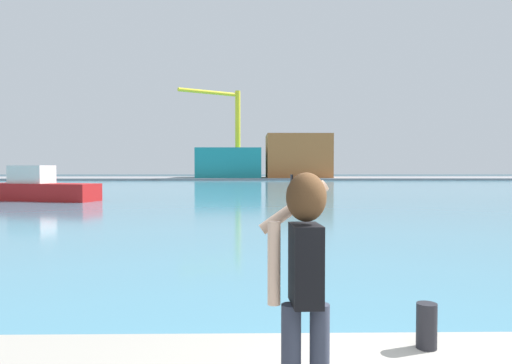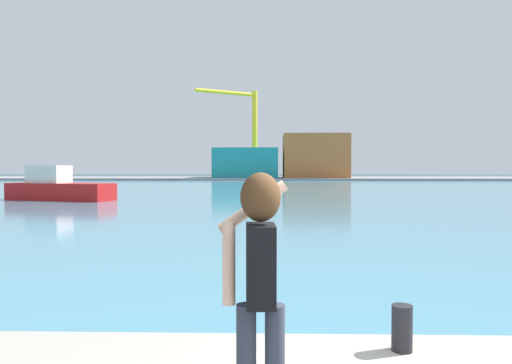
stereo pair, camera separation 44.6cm
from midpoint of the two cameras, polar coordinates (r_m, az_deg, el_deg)
ground_plane at (r=52.98m, az=2.89°, el=-0.80°), size 220.00×220.00×0.00m
harbor_water at (r=54.98m, az=2.84°, el=-0.70°), size 140.00×100.00×0.02m
far_shore_dock at (r=94.95m, az=2.24°, el=0.46°), size 140.00×20.00×0.39m
person_photographer at (r=3.29m, az=4.32°, el=-10.67°), size 0.53×0.55×1.74m
harbor_bollard at (r=4.97m, az=20.04°, el=-16.49°), size 0.20×0.20×0.44m
boat_moored at (r=36.79m, az=-22.82°, el=-0.66°), size 8.40×4.47×2.52m
warehouse_left at (r=93.98m, az=-1.06°, el=2.33°), size 12.57×12.88×5.80m
warehouse_right at (r=93.31m, az=7.38°, el=3.16°), size 12.52×10.59×8.54m
port_crane at (r=89.55m, az=-0.93°, el=7.16°), size 11.17×7.12×16.77m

